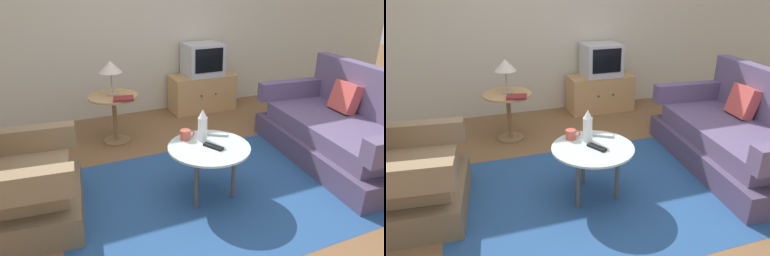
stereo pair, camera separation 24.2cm
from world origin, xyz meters
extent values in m
plane|color=brown|center=(0.00, 0.00, 0.00)|extent=(16.00, 16.00, 0.00)
cube|color=#BCB29E|center=(0.00, 2.34, 1.35)|extent=(9.00, 0.12, 2.70)
cube|color=navy|center=(-0.08, -0.01, 0.00)|extent=(2.46, 1.85, 0.00)
cube|color=brown|center=(-1.54, 0.24, 0.12)|extent=(0.94, 1.00, 0.24)
cube|color=#846B4C|center=(-1.54, 0.24, 0.33)|extent=(0.77, 0.71, 0.18)
cube|color=#846B4C|center=(-1.58, -0.15, 0.52)|extent=(0.86, 0.22, 0.20)
cube|color=#846B4C|center=(-1.50, 0.63, 0.52)|extent=(0.86, 0.22, 0.20)
cube|color=#4B3E5C|center=(1.44, 0.09, 0.12)|extent=(1.07, 1.88, 0.24)
cube|color=#5B4C70|center=(1.44, 0.09, 0.33)|extent=(0.91, 1.59, 0.18)
cube|color=#5B4C70|center=(1.83, 0.06, 0.68)|extent=(0.29, 1.81, 0.51)
cube|color=#5B4C70|center=(1.51, 0.92, 0.53)|extent=(0.93, 0.22, 0.21)
cube|color=#C64C47|center=(1.71, 0.31, 0.58)|extent=(0.22, 0.33, 0.34)
cylinder|color=#B2C6C1|center=(-0.08, -0.01, 0.47)|extent=(0.69, 0.69, 0.02)
cylinder|color=#4C4742|center=(-0.09, 0.20, 0.23)|extent=(0.04, 0.04, 0.46)
cylinder|color=#4C4742|center=(-0.25, -0.14, 0.23)|extent=(0.04, 0.04, 0.46)
cylinder|color=#4C4742|center=(0.10, -0.12, 0.23)|extent=(0.04, 0.04, 0.46)
cylinder|color=tan|center=(-0.59, 1.41, 0.55)|extent=(0.55, 0.55, 0.02)
cylinder|color=brown|center=(-0.59, 1.41, 0.27)|extent=(0.05, 0.05, 0.54)
cylinder|color=brown|center=(-0.59, 1.41, 0.01)|extent=(0.30, 0.30, 0.02)
cube|color=tan|center=(0.79, 2.02, 0.26)|extent=(0.91, 0.42, 0.51)
sphere|color=black|center=(0.68, 1.80, 0.28)|extent=(0.02, 0.02, 0.02)
sphere|color=black|center=(0.90, 1.80, 0.28)|extent=(0.02, 0.02, 0.02)
cube|color=#B7B7BC|center=(0.79, 2.02, 0.73)|extent=(0.50, 0.43, 0.44)
cube|color=black|center=(0.79, 1.80, 0.76)|extent=(0.40, 0.01, 0.32)
cylinder|color=#9E937A|center=(-0.58, 1.43, 0.57)|extent=(0.12, 0.12, 0.02)
cylinder|color=#9E937A|center=(-0.58, 1.43, 0.70)|extent=(0.02, 0.02, 0.24)
cone|color=beige|center=(-0.58, 1.43, 0.88)|extent=(0.25, 0.25, 0.13)
cylinder|color=white|center=(-0.08, 0.12, 0.58)|extent=(0.08, 0.08, 0.21)
cone|color=white|center=(-0.08, 0.12, 0.72)|extent=(0.07, 0.07, 0.07)
cylinder|color=#B74C3D|center=(-0.21, 0.20, 0.52)|extent=(0.09, 0.09, 0.08)
torus|color=#B74C3D|center=(-0.15, 0.20, 0.52)|extent=(0.06, 0.01, 0.06)
cube|color=black|center=(-0.06, -0.05, 0.49)|extent=(0.13, 0.18, 0.02)
cube|color=#B2B2B7|center=(0.08, 0.16, 0.49)|extent=(0.17, 0.13, 0.02)
cube|color=maroon|center=(-0.51, 1.21, 0.58)|extent=(0.24, 0.20, 0.03)
camera|label=1|loc=(-1.23, -2.34, 1.75)|focal=32.59mm
camera|label=2|loc=(-1.00, -2.43, 1.75)|focal=32.59mm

